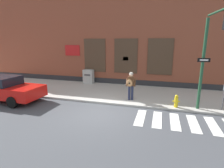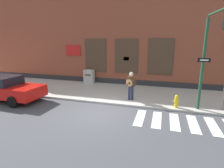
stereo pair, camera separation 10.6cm
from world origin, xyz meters
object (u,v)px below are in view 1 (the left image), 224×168
at_px(utility_box, 89,76).
at_px(red_car, 6,89).
at_px(traffic_light, 212,46).
at_px(fire_hydrant, 176,101).
at_px(busker, 131,84).
at_px(parking_meter, 224,93).

bearing_deg(utility_box, red_car, -120.87).
height_order(traffic_light, fire_hydrant, traffic_light).
bearing_deg(red_car, fire_hydrant, 7.77).
xyz_separation_m(busker, utility_box, (-4.28, 3.47, -0.39)).
xyz_separation_m(busker, fire_hydrant, (2.61, -0.54, -0.63)).
relative_size(red_car, busker, 2.72).
xyz_separation_m(busker, traffic_light, (3.82, -1.41, 2.34)).
bearing_deg(red_car, parking_meter, 7.48).
height_order(busker, traffic_light, traffic_light).
distance_m(red_car, parking_meter, 12.53).
distance_m(traffic_light, utility_box, 9.84).
height_order(parking_meter, fire_hydrant, parking_meter).
bearing_deg(fire_hydrant, parking_meter, 6.19).
distance_m(red_car, fire_hydrant, 10.21).
xyz_separation_m(busker, parking_meter, (4.92, -0.29, -0.03)).
bearing_deg(utility_box, parking_meter, -22.25).
height_order(parking_meter, utility_box, parking_meter).
bearing_deg(red_car, busker, 14.36).
distance_m(busker, utility_box, 5.52).
relative_size(red_car, fire_hydrant, 6.65).
bearing_deg(parking_meter, traffic_light, -134.59).
distance_m(red_car, busker, 7.75).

